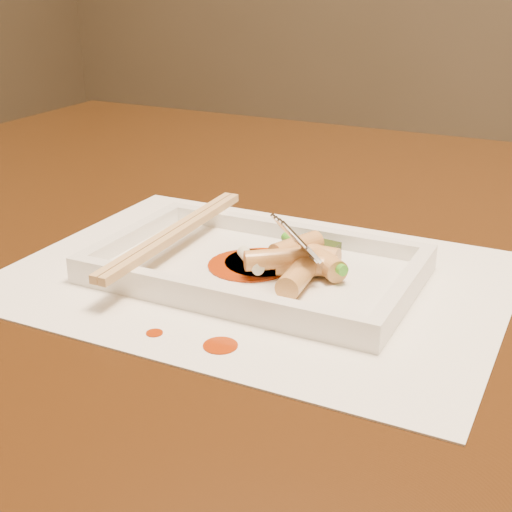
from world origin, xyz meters
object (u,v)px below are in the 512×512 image
at_px(plate_base, 256,272).
at_px(fork, 348,186).
at_px(table, 370,325).
at_px(chopstick_a, 171,232).
at_px(placemat, 256,277).

height_order(plate_base, fork, fork).
bearing_deg(table, plate_base, -111.24).
relative_size(table, chopstick_a, 6.30).
xyz_separation_m(table, chopstick_a, (-0.14, -0.15, 0.13)).
distance_m(placemat, fork, 0.11).
distance_m(table, placemat, 0.19).
xyz_separation_m(placemat, fork, (0.07, 0.02, 0.08)).
relative_size(placemat, fork, 2.86).
relative_size(plate_base, chopstick_a, 1.17).
bearing_deg(placemat, plate_base, 0.00).
xyz_separation_m(chopstick_a, fork, (0.15, 0.02, 0.06)).
bearing_deg(plate_base, chopstick_a, 180.00).
relative_size(placemat, plate_base, 1.54).
height_order(plate_base, chopstick_a, chopstick_a).
bearing_deg(table, fork, -84.47).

